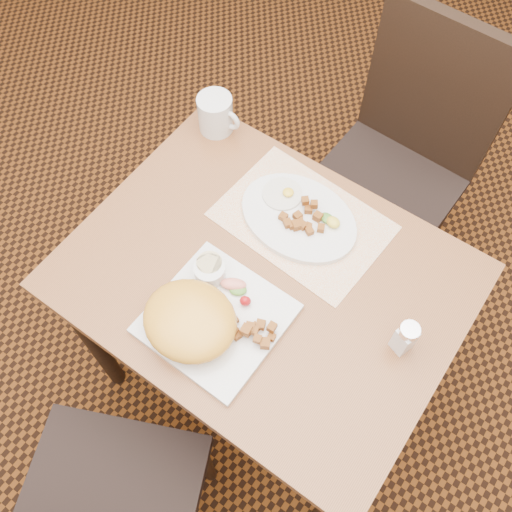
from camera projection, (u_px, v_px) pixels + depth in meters
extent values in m
plane|color=black|center=(262.00, 373.00, 1.99)|extent=(8.00, 8.00, 0.00)
cube|color=brown|center=(265.00, 278.00, 1.35)|extent=(0.90, 0.70, 0.03)
cylinder|color=black|center=(92.00, 340.00, 1.67)|extent=(0.05, 0.05, 0.71)
cylinder|color=black|center=(324.00, 512.00, 1.44)|extent=(0.05, 0.05, 0.71)
cylinder|color=black|center=(216.00, 202.00, 1.91)|extent=(0.05, 0.05, 0.71)
cylinder|color=black|center=(432.00, 331.00, 1.68)|extent=(0.05, 0.05, 0.71)
cube|color=black|center=(108.00, 509.00, 1.36)|extent=(0.56, 0.56, 0.05)
cylinder|color=black|center=(87.00, 439.00, 1.67)|extent=(0.04, 0.04, 0.42)
cylinder|color=black|center=(206.00, 464.00, 1.64)|extent=(0.04, 0.04, 0.42)
cube|color=black|center=(382.00, 191.00, 1.81)|extent=(0.43, 0.43, 0.05)
cylinder|color=black|center=(438.00, 222.00, 2.04)|extent=(0.04, 0.04, 0.42)
cylinder|color=black|center=(386.00, 294.00, 1.90)|extent=(0.04, 0.04, 0.42)
cylinder|color=black|center=(353.00, 173.00, 2.14)|extent=(0.04, 0.04, 0.42)
cylinder|color=black|center=(298.00, 238.00, 2.01)|extent=(0.04, 0.04, 0.42)
cube|color=black|center=(436.00, 91.00, 1.66)|extent=(0.42, 0.05, 0.50)
cube|color=white|center=(302.00, 221.00, 1.40)|extent=(0.42, 0.31, 0.00)
cube|color=silver|center=(217.00, 319.00, 1.27)|extent=(0.29, 0.29, 0.02)
ellipsoid|color=gold|center=(190.00, 320.00, 1.22)|extent=(0.21, 0.19, 0.08)
ellipsoid|color=gold|center=(194.00, 338.00, 1.22)|extent=(0.08, 0.08, 0.03)
ellipsoid|color=gold|center=(178.00, 300.00, 1.27)|extent=(0.08, 0.08, 0.03)
cylinder|color=silver|center=(210.00, 271.00, 1.29)|extent=(0.07, 0.07, 0.04)
cylinder|color=beige|center=(209.00, 263.00, 1.29)|extent=(0.06, 0.06, 0.01)
ellipsoid|color=#387223|center=(238.00, 290.00, 1.29)|extent=(0.05, 0.05, 0.01)
ellipsoid|color=red|center=(245.00, 301.00, 1.27)|extent=(0.03, 0.03, 0.03)
ellipsoid|color=#F28C72|center=(233.00, 284.00, 1.29)|extent=(0.07, 0.06, 0.02)
cylinder|color=white|center=(282.00, 194.00, 1.42)|extent=(0.10, 0.10, 0.01)
ellipsoid|color=yellow|center=(288.00, 192.00, 1.41)|extent=(0.03, 0.03, 0.01)
ellipsoid|color=#387223|center=(327.00, 218.00, 1.38)|extent=(0.04, 0.03, 0.01)
ellipsoid|color=yellow|center=(333.00, 222.00, 1.37)|extent=(0.04, 0.04, 0.02)
cube|color=white|center=(404.00, 339.00, 1.21)|extent=(0.05, 0.05, 0.08)
cylinder|color=silver|center=(410.00, 331.00, 1.17)|extent=(0.05, 0.05, 0.02)
cylinder|color=silver|center=(215.00, 114.00, 1.50)|extent=(0.09, 0.09, 0.11)
torus|color=silver|center=(230.00, 120.00, 1.49)|extent=(0.06, 0.02, 0.06)
cube|color=#955218|center=(230.00, 320.00, 1.25)|extent=(0.03, 0.03, 0.02)
cube|color=#955218|center=(251.00, 329.00, 1.24)|extent=(0.02, 0.02, 0.01)
cube|color=#955218|center=(250.00, 327.00, 1.23)|extent=(0.03, 0.03, 0.02)
cube|color=#955218|center=(257.00, 339.00, 1.21)|extent=(0.02, 0.02, 0.01)
cube|color=#955218|center=(272.00, 327.00, 1.22)|extent=(0.02, 0.02, 0.02)
cube|color=#955218|center=(261.00, 325.00, 1.24)|extent=(0.03, 0.03, 0.02)
cube|color=#955218|center=(237.00, 335.00, 1.23)|extent=(0.02, 0.02, 0.02)
cube|color=#955218|center=(246.00, 330.00, 1.22)|extent=(0.02, 0.02, 0.02)
cube|color=#955218|center=(248.00, 331.00, 1.24)|extent=(0.02, 0.02, 0.02)
cube|color=#955218|center=(235.00, 320.00, 1.25)|extent=(0.02, 0.02, 0.02)
cube|color=#955218|center=(247.00, 332.00, 1.24)|extent=(0.02, 0.02, 0.01)
cube|color=#955218|center=(272.00, 337.00, 1.23)|extent=(0.02, 0.02, 0.01)
cube|color=#955218|center=(265.00, 343.00, 1.22)|extent=(0.03, 0.03, 0.02)
cube|color=#955218|center=(254.00, 330.00, 1.22)|extent=(0.02, 0.02, 0.01)
cube|color=#955218|center=(234.00, 330.00, 1.22)|extent=(0.02, 0.02, 0.01)
cube|color=#955218|center=(255.00, 328.00, 1.24)|extent=(0.02, 0.02, 0.02)
cube|color=#955218|center=(296.00, 225.00, 1.36)|extent=(0.03, 0.03, 0.02)
cube|color=#955218|center=(283.00, 217.00, 1.38)|extent=(0.02, 0.02, 0.02)
cube|color=#955218|center=(318.00, 217.00, 1.37)|extent=(0.02, 0.02, 0.02)
cube|color=#955218|center=(321.00, 228.00, 1.36)|extent=(0.02, 0.02, 0.02)
cube|color=#955218|center=(298.00, 216.00, 1.38)|extent=(0.02, 0.02, 0.02)
cube|color=#955218|center=(292.00, 225.00, 1.37)|extent=(0.03, 0.03, 0.02)
cube|color=#955218|center=(299.00, 223.00, 1.37)|extent=(0.02, 0.02, 0.01)
cube|color=#955218|center=(308.00, 209.00, 1.39)|extent=(0.03, 0.03, 0.02)
cube|color=#955218|center=(305.00, 201.00, 1.38)|extent=(0.02, 0.02, 0.02)
cube|color=#955218|center=(288.00, 223.00, 1.37)|extent=(0.03, 0.03, 0.02)
cube|color=#955218|center=(300.00, 220.00, 1.37)|extent=(0.02, 0.02, 0.01)
cube|color=#955218|center=(308.00, 226.00, 1.36)|extent=(0.02, 0.02, 0.01)
cube|color=#955218|center=(302.00, 225.00, 1.37)|extent=(0.02, 0.02, 0.02)
cube|color=#955218|center=(314.00, 204.00, 1.38)|extent=(0.02, 0.02, 0.02)
cube|color=#955218|center=(310.00, 231.00, 1.36)|extent=(0.02, 0.02, 0.02)
cube|color=#955218|center=(297.00, 225.00, 1.36)|extent=(0.02, 0.02, 0.02)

